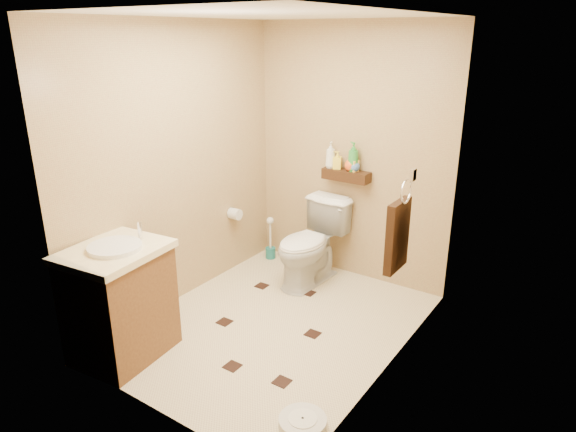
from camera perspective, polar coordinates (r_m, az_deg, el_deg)
The scene contains 20 objects.
ground at distance 4.34m, azimuth -1.52°, elevation -12.01°, with size 2.50×2.50×0.00m, color beige.
wall_back at distance 4.89m, azimuth 7.00°, elevation 6.75°, with size 2.00×0.04×2.40m, color tan.
wall_front at distance 2.99m, azimuth -15.89°, elevation -2.35°, with size 2.00×0.04×2.40m, color tan.
wall_left at distance 4.49m, azimuth -12.12°, elevation 5.31°, with size 0.04×2.50×2.40m, color tan.
wall_right at distance 3.39m, azimuth 12.15°, elevation 0.61°, with size 0.04×2.50×2.40m, color tan.
ceiling at distance 3.70m, azimuth -1.88°, elevation 21.51°, with size 2.00×2.50×0.02m, color white.
wall_shelf at distance 4.86m, azimuth 6.47°, elevation 4.51°, with size 0.46×0.14×0.10m, color #361C0E.
floor_accents at distance 4.32m, azimuth -1.90°, elevation -12.14°, with size 1.09×1.36×0.01m.
toilet at distance 4.86m, azimuth 2.50°, elevation -3.08°, with size 0.45×0.79×0.80m, color white.
vanity at distance 3.98m, azimuth -18.19°, elevation -8.96°, with size 0.65×0.76×0.99m.
bathroom_scale at distance 3.39m, azimuth 1.64°, elevation -21.92°, with size 0.32×0.32×0.06m.
toilet_brush at distance 5.47m, azimuth -1.97°, elevation -3.11°, with size 0.11×0.11×0.46m.
towel_ring at distance 3.72m, azimuth 12.14°, elevation -1.81°, with size 0.12×0.30×0.76m.
toilet_paper at distance 5.08m, azimuth -5.92°, elevation 0.24°, with size 0.12×0.11×0.12m.
bottle_a at distance 4.90m, azimuth 4.75°, elevation 6.78°, with size 0.10×0.10×0.25m, color silver.
bottle_b at distance 4.87m, azimuth 5.52°, elevation 6.21°, with size 0.08×0.08×0.17m, color yellow.
bottle_c at distance 4.81m, azimuth 7.04°, elevation 5.90°, with size 0.12×0.12×0.16m, color #EC571B.
bottle_d at distance 4.78m, azimuth 7.27°, elevation 6.54°, with size 0.11×0.11×0.27m, color #2D8734.
bottle_e at distance 4.79m, azimuth 7.34°, elevation 5.87°, with size 0.07×0.07×0.16m, color #FCCC54.
bottle_f at distance 4.79m, azimuth 7.37°, elevation 5.73°, with size 0.11×0.11×0.14m, color #4A74B9.
Camera 1 is at (2.17, -2.99, 2.28)m, focal length 32.00 mm.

